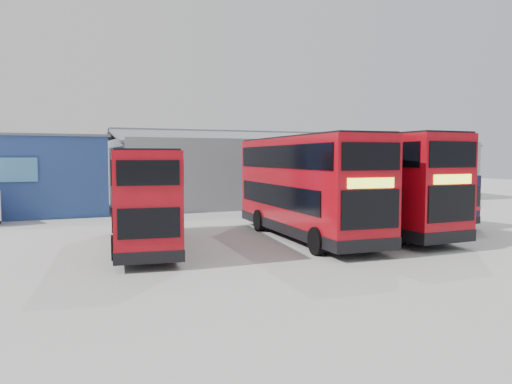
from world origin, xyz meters
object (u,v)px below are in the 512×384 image
at_px(single_decker_blue, 388,197).
at_px(double_decker_right, 365,185).
at_px(double_decker_left, 142,199).
at_px(office_block, 5,175).
at_px(maintenance_shed, 294,170).
at_px(double_decker_centre, 305,188).

bearing_deg(single_decker_blue, double_decker_right, 28.80).
bearing_deg(double_decker_left, office_block, -61.18).
height_order(maintenance_shed, single_decker_blue, maintenance_shed).
xyz_separation_m(double_decker_left, single_decker_blue, (14.81, 3.17, -0.61)).
xyz_separation_m(double_decker_left, double_decker_right, (10.81, -0.19, 0.37)).
xyz_separation_m(double_decker_centre, single_decker_blue, (7.50, 3.71, -0.93)).
xyz_separation_m(double_decker_left, double_decker_centre, (7.31, -0.54, 0.32)).
bearing_deg(double_decker_left, double_decker_right, -173.40).
xyz_separation_m(office_block, double_decker_right, (16.80, -15.62, -0.22)).
height_order(double_decker_left, double_decker_centre, double_decker_centre).
distance_m(maintenance_shed, double_decker_right, 18.38).
bearing_deg(office_block, double_decker_left, -68.78).
distance_m(office_block, single_decker_blue, 24.18).
relative_size(maintenance_shed, double_decker_left, 3.16).
relative_size(double_decker_left, single_decker_blue, 0.92).
distance_m(maintenance_shed, double_decker_left, 23.68).
bearing_deg(double_decker_centre, office_block, 133.72).
relative_size(maintenance_shed, double_decker_centre, 2.73).
relative_size(office_block, double_decker_left, 1.27).
xyz_separation_m(office_block, maintenance_shed, (22.00, 2.01, 0.02)).
distance_m(double_decker_left, single_decker_blue, 15.16).
bearing_deg(double_decker_left, maintenance_shed, -124.94).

